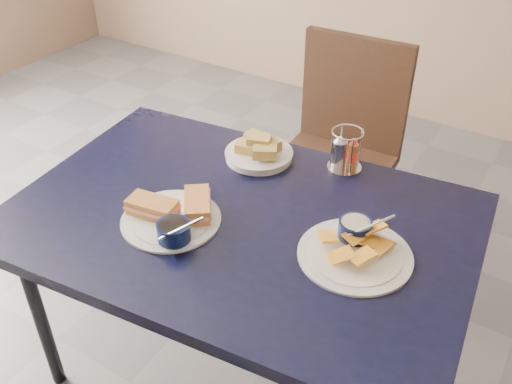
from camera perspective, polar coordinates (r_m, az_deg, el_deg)
The scene contains 6 objects.
dining_table at distance 1.66m, azimuth -1.62°, elevation -4.04°, with size 1.38×1.00×0.75m.
chair_far at distance 2.40m, azimuth 8.64°, elevation 5.17°, with size 0.47×0.45×0.95m.
sandwich_plate at distance 1.60m, azimuth -8.26°, elevation -2.32°, with size 0.31×0.29×0.12m.
plantain_plate at distance 1.51m, azimuth 9.89°, elevation -5.32°, with size 0.30×0.30×0.12m.
bread_basket at distance 1.86m, azimuth 0.32°, elevation 4.11°, with size 0.22×0.22×0.08m.
condiment_caddy at distance 1.82m, azimuth 8.84°, elevation 3.94°, with size 0.11×0.11×0.14m.
Camera 1 is at (0.68, -0.83, 1.74)m, focal length 40.00 mm.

